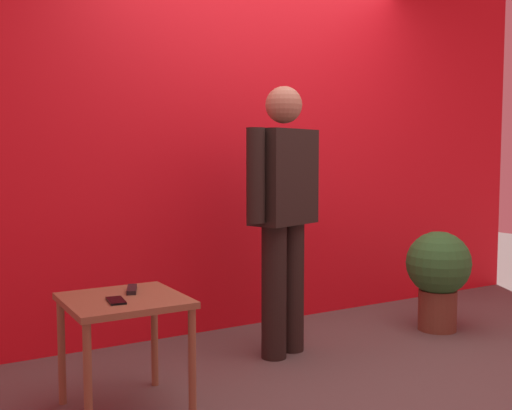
{
  "coord_description": "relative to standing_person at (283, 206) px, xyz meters",
  "views": [
    {
      "loc": [
        -2.17,
        -2.52,
        1.2
      ],
      "look_at": [
        -0.36,
        0.55,
        0.91
      ],
      "focal_mm": 42.45,
      "sensor_mm": 36.0,
      "label": 1
    }
  ],
  "objects": [
    {
      "name": "ground_plane",
      "position": [
        0.21,
        -0.49,
        -0.9
      ],
      "size": [
        12.0,
        12.0,
        0.0
      ],
      "primitive_type": "plane",
      "color": "#59544F"
    },
    {
      "name": "back_wall_red",
      "position": [
        0.21,
        0.72,
        0.56
      ],
      "size": [
        5.24,
        0.12,
        2.93
      ],
      "primitive_type": "cube",
      "color": "red",
      "rests_on": "ground_plane"
    },
    {
      "name": "standing_person",
      "position": [
        0.0,
        0.0,
        0.0
      ],
      "size": [
        0.63,
        0.35,
        1.61
      ],
      "color": "black",
      "rests_on": "ground_plane"
    },
    {
      "name": "side_table",
      "position": [
        -1.09,
        -0.32,
        -0.44
      ],
      "size": [
        0.53,
        0.53,
        0.55
      ],
      "color": "olive",
      "rests_on": "ground_plane"
    },
    {
      "name": "cell_phone",
      "position": [
        -1.15,
        -0.39,
        -0.35
      ],
      "size": [
        0.09,
        0.15,
        0.01
      ],
      "primitive_type": "cube",
      "rotation": [
        0.0,
        0.0,
        -0.12
      ],
      "color": "black",
      "rests_on": "side_table"
    },
    {
      "name": "tv_remote",
      "position": [
        -1.02,
        -0.22,
        -0.35
      ],
      "size": [
        0.1,
        0.17,
        0.02
      ],
      "primitive_type": "cube",
      "rotation": [
        0.0,
        0.0,
        -0.37
      ],
      "color": "black",
      "rests_on": "side_table"
    },
    {
      "name": "potted_plant",
      "position": [
        1.2,
        -0.11,
        -0.5
      ],
      "size": [
        0.44,
        0.44,
        0.69
      ],
      "color": "brown",
      "rests_on": "ground_plane"
    }
  ]
}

